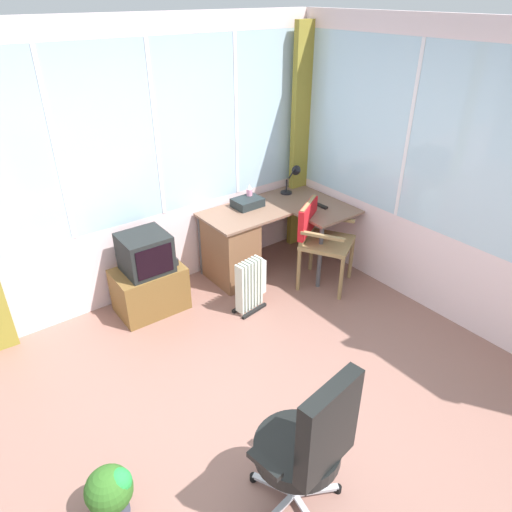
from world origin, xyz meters
name	(u,v)px	position (x,y,z in m)	size (l,w,h in m)	color
ground	(260,434)	(0.00, 0.00, -0.03)	(5.44, 5.24, 0.06)	#885E53
north_window_panel	(113,175)	(0.00, 2.15, 1.28)	(4.44, 0.07, 2.57)	silver
east_window_panel	(476,190)	(2.25, 0.00, 1.28)	(0.07, 4.24, 2.57)	silver
curtain_corner	(300,143)	(2.12, 2.02, 1.23)	(0.23, 0.07, 2.47)	olive
desk	(238,244)	(1.08, 1.77, 0.40)	(1.45, 1.03, 0.72)	#7E5D4A
desk_lamp	(295,176)	(1.94, 1.88, 0.93)	(0.23, 0.20, 0.32)	black
tv_remote	(322,206)	(1.91, 1.42, 0.73)	(0.04, 0.15, 0.02)	black
spray_bottle	(249,194)	(1.37, 1.96, 0.83)	(0.06, 0.06, 0.22)	pink
paper_tray	(248,202)	(1.30, 1.90, 0.77)	(0.30, 0.23, 0.09)	#20292B
wooden_armchair	(317,232)	(1.66, 1.21, 0.59)	(0.66, 0.66, 0.89)	olive
office_chair	(310,442)	(-0.13, -0.61, 0.59)	(0.62, 0.57, 1.07)	#B7B7BF
tv_on_stand	(149,277)	(0.06, 1.80, 0.36)	(0.65, 0.45, 0.81)	brown
space_heater	(251,285)	(0.84, 1.22, 0.27)	(0.36, 0.21, 0.54)	silver
potted_plant	(111,491)	(-1.05, 0.05, 0.21)	(0.28, 0.28, 0.37)	#3D4355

